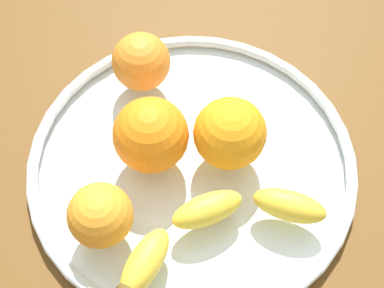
{
  "coord_description": "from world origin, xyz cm",
  "views": [
    {
      "loc": [
        6.57,
        28.95,
        53.67
      ],
      "look_at": [
        0.0,
        0.0,
        4.8
      ],
      "focal_mm": 53.98,
      "sensor_mm": 36.0,
      "label": 1
    }
  ],
  "objects_px": {
    "banana": "(212,228)",
    "orange_back_right": "(151,135)",
    "orange_back_left": "(141,62)",
    "orange_front_left": "(100,215)",
    "fruit_bowl": "(192,163)",
    "orange_center": "(230,134)"
  },
  "relations": [
    {
      "from": "banana",
      "to": "orange_back_right",
      "type": "distance_m",
      "value": 0.11
    },
    {
      "from": "orange_back_left",
      "to": "orange_back_right",
      "type": "distance_m",
      "value": 0.1
    },
    {
      "from": "orange_front_left",
      "to": "orange_back_right",
      "type": "bearing_deg",
      "value": -130.7
    },
    {
      "from": "fruit_bowl",
      "to": "orange_front_left",
      "type": "distance_m",
      "value": 0.12
    },
    {
      "from": "orange_center",
      "to": "orange_front_left",
      "type": "bearing_deg",
      "value": 22.18
    },
    {
      "from": "banana",
      "to": "orange_center",
      "type": "distance_m",
      "value": 0.1
    },
    {
      "from": "fruit_bowl",
      "to": "orange_back_right",
      "type": "xyz_separation_m",
      "value": [
        0.04,
        -0.01,
        0.05
      ]
    },
    {
      "from": "orange_center",
      "to": "orange_back_right",
      "type": "relative_size",
      "value": 0.97
    },
    {
      "from": "fruit_bowl",
      "to": "banana",
      "type": "height_order",
      "value": "banana"
    },
    {
      "from": "banana",
      "to": "orange_center",
      "type": "bearing_deg",
      "value": -124.23
    },
    {
      "from": "orange_center",
      "to": "orange_back_left",
      "type": "height_order",
      "value": "orange_center"
    },
    {
      "from": "orange_back_left",
      "to": "banana",
      "type": "bearing_deg",
      "value": 98.79
    },
    {
      "from": "banana",
      "to": "fruit_bowl",
      "type": "bearing_deg",
      "value": -99.88
    },
    {
      "from": "fruit_bowl",
      "to": "orange_center",
      "type": "xyz_separation_m",
      "value": [
        -0.04,
        0.0,
        0.05
      ]
    },
    {
      "from": "banana",
      "to": "orange_back_right",
      "type": "height_order",
      "value": "orange_back_right"
    },
    {
      "from": "banana",
      "to": "orange_front_left",
      "type": "height_order",
      "value": "orange_front_left"
    },
    {
      "from": "orange_back_right",
      "to": "banana",
      "type": "bearing_deg",
      "value": 110.97
    },
    {
      "from": "fruit_bowl",
      "to": "orange_back_left",
      "type": "xyz_separation_m",
      "value": [
        0.03,
        -0.11,
        0.04
      ]
    },
    {
      "from": "fruit_bowl",
      "to": "orange_back_left",
      "type": "distance_m",
      "value": 0.12
    },
    {
      "from": "fruit_bowl",
      "to": "orange_front_left",
      "type": "relative_size",
      "value": 5.56
    },
    {
      "from": "orange_front_left",
      "to": "banana",
      "type": "bearing_deg",
      "value": 163.98
    },
    {
      "from": "orange_center",
      "to": "orange_back_right",
      "type": "xyz_separation_m",
      "value": [
        0.08,
        -0.01,
        0.0
      ]
    }
  ]
}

